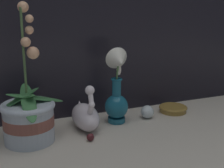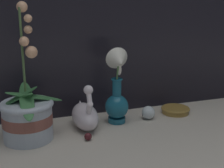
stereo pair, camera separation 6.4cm
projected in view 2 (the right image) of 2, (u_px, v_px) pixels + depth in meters
name	position (u px, v px, depth m)	size (l,w,h in m)	color
ground_plane	(119.00, 138.00, 1.09)	(2.80, 2.80, 0.00)	#BCB2A3
orchid_potted_plant	(27.00, 115.00, 1.07)	(0.24, 0.23, 0.47)	#B2BCCC
swan_figurine	(85.00, 115.00, 1.17)	(0.09, 0.19, 0.18)	white
blue_vase	(117.00, 93.00, 1.20)	(0.09, 0.11, 0.30)	#195B75
glass_sphere	(148.00, 113.00, 1.27)	(0.05, 0.05, 0.05)	silver
amber_dish	(175.00, 110.00, 1.34)	(0.12, 0.12, 0.03)	olive
glass_bauble	(88.00, 137.00, 1.08)	(0.03, 0.03, 0.03)	#4C191E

